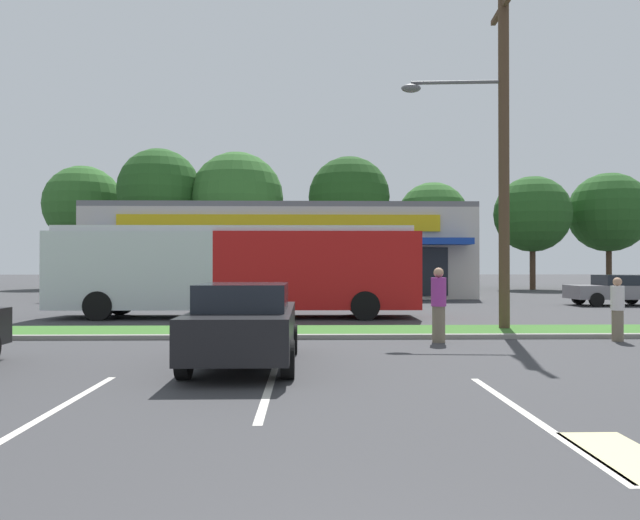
{
  "coord_description": "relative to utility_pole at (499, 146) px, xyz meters",
  "views": [
    {
      "loc": [
        -0.45,
        -2.25,
        1.87
      ],
      "look_at": [
        0.01,
        18.1,
        2.06
      ],
      "focal_mm": 33.23,
      "sensor_mm": 36.0,
      "label": 1
    }
  ],
  "objects": [
    {
      "name": "grass_median",
      "position": [
        -4.96,
        -0.27,
        -5.19
      ],
      "size": [
        56.0,
        2.2,
        0.12
      ],
      "primitive_type": "cube",
      "color": "#386B28",
      "rests_on": "ground_plane"
    },
    {
      "name": "tree_far_right",
      "position": [
        18.88,
        30.46,
        0.89
      ],
      "size": [
        6.34,
        6.34,
        9.32
      ],
      "color": "#473323",
      "rests_on": "ground_plane"
    },
    {
      "name": "curb_lip",
      "position": [
        -4.96,
        -1.49,
        -5.19
      ],
      "size": [
        56.0,
        0.24,
        0.12
      ],
      "primitive_type": "cube",
      "color": "gray",
      "rests_on": "ground_plane"
    },
    {
      "name": "storefront_building",
      "position": [
        -6.92,
        21.78,
        -2.54
      ],
      "size": [
        22.04,
        13.45,
        5.41
      ],
      "color": "#BCB7AD",
      "rests_on": "ground_plane"
    },
    {
      "name": "pedestrian_near_bench",
      "position": [
        2.27,
        -2.07,
        -4.46
      ],
      "size": [
        0.32,
        0.32,
        1.58
      ],
      "rotation": [
        0.0,
        0.0,
        5.29
      ],
      "color": "#726651",
      "rests_on": "ground_plane"
    },
    {
      "name": "tree_mid_right",
      "position": [
        4.99,
        32.03,
        0.55
      ],
      "size": [
        5.84,
        5.84,
        8.74
      ],
      "color": "#473323",
      "rests_on": "ground_plane"
    },
    {
      "name": "car_2",
      "position": [
        -3.47,
        11.69,
        -4.44
      ],
      "size": [
        4.15,
        1.99,
        1.59
      ],
      "color": "black",
      "rests_on": "ground_plane"
    },
    {
      "name": "parking_stripe_2",
      "position": [
        -2.65,
        -9.21,
        -5.24
      ],
      "size": [
        0.12,
        4.8,
        0.01
      ],
      "primitive_type": "cube",
      "color": "silver",
      "rests_on": "ground_plane"
    },
    {
      "name": "lot_arrow",
      "position": [
        -2.28,
        -10.75,
        -5.24
      ],
      "size": [
        0.7,
        1.6,
        0.01
      ],
      "primitive_type": "cube",
      "color": "beige",
      "rests_on": "ground_plane"
    },
    {
      "name": "tree_right",
      "position": [
        12.17,
        29.1,
        0.61
      ],
      "size": [
        5.89,
        5.89,
        8.82
      ],
      "color": "#473323",
      "rests_on": "ground_plane"
    },
    {
      "name": "tree_far_left",
      "position": [
        -23.83,
        32.59,
        1.6
      ],
      "size": [
        6.43,
        6.43,
        10.08
      ],
      "color": "#473323",
      "rests_on": "ground_plane"
    },
    {
      "name": "tree_left",
      "position": [
        -16.99,
        30.04,
        2.54
      ],
      "size": [
        6.43,
        6.43,
        11.02
      ],
      "color": "#473323",
      "rests_on": "ground_plane"
    },
    {
      "name": "city_bus",
      "position": [
        -7.95,
        4.84,
        -3.48
      ],
      "size": [
        13.03,
        2.77,
        3.25
      ],
      "rotation": [
        0.0,
        0.0,
        3.13
      ],
      "color": "#B71414",
      "rests_on": "ground_plane"
    },
    {
      "name": "utility_pole",
      "position": [
        0.0,
        0.0,
        0.0
      ],
      "size": [
        3.03,
        2.4,
        9.81
      ],
      "color": "#4C3826",
      "rests_on": "ground_plane"
    },
    {
      "name": "tree_mid",
      "position": [
        -2.01,
        30.88,
        2.09
      ],
      "size": [
        6.53,
        6.53,
        10.62
      ],
      "color": "#473323",
      "rests_on": "ground_plane"
    },
    {
      "name": "car_4",
      "position": [
        -6.58,
        -5.42,
        -4.46
      ],
      "size": [
        1.93,
        4.42,
        1.54
      ],
      "rotation": [
        0.0,
        0.0,
        1.57
      ],
      "color": "black",
      "rests_on": "ground_plane"
    },
    {
      "name": "pedestrian_by_pole",
      "position": [
        -2.2,
        -2.18,
        -4.33
      ],
      "size": [
        0.37,
        0.37,
        1.82
      ],
      "rotation": [
        0.0,
        0.0,
        6.08
      ],
      "color": "#726651",
      "rests_on": "ground_plane"
    },
    {
      "name": "parking_stripe_1",
      "position": [
        -5.99,
        -7.19,
        -5.24
      ],
      "size": [
        0.12,
        4.8,
        0.01
      ],
      "primitive_type": "cube",
      "color": "silver",
      "rests_on": "ground_plane"
    },
    {
      "name": "car_1",
      "position": [
        9.02,
        10.81,
        -4.51
      ],
      "size": [
        4.13,
        1.98,
        1.43
      ],
      "rotation": [
        0.0,
        0.0,
        3.14
      ],
      "color": "slate",
      "rests_on": "ground_plane"
    },
    {
      "name": "tree_mid_left",
      "position": [
        -10.95,
        30.39,
        1.93
      ],
      "size": [
        7.33,
        7.33,
        10.85
      ],
      "color": "#473323",
      "rests_on": "ground_plane"
    },
    {
      "name": "parking_stripe_0",
      "position": [
        -8.66,
        -8.95,
        -5.24
      ],
      "size": [
        0.12,
        4.8,
        0.01
      ],
      "primitive_type": "cube",
      "color": "silver",
      "rests_on": "ground_plane"
    }
  ]
}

